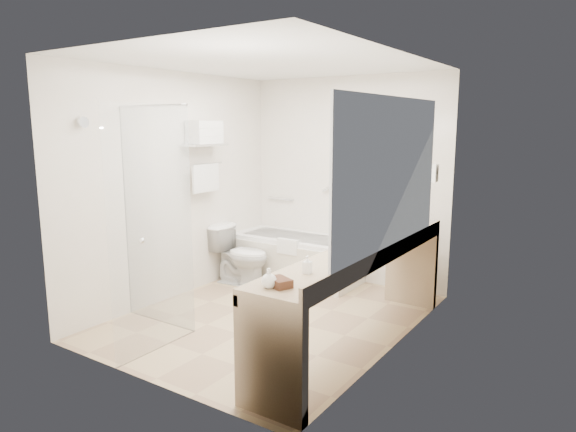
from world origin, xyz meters
The scene contains 25 objects.
floor centered at (0.00, 0.00, 0.00)m, with size 3.20×3.20×0.00m, color tan.
ceiling centered at (0.00, 0.00, 2.50)m, with size 2.60×3.20×0.10m, color white.
wall_back centered at (0.00, 1.60, 1.25)m, with size 2.60×0.10×2.50m, color silver.
wall_front centered at (0.00, -1.60, 1.25)m, with size 2.60×0.10×2.50m, color silver.
wall_left centered at (-1.30, 0.00, 1.25)m, with size 0.10×3.20×2.50m, color silver.
wall_right centered at (1.30, 0.00, 1.25)m, with size 0.10×3.20×2.50m, color silver.
bathtub centered at (-0.50, 1.24, 0.28)m, with size 1.60×0.73×0.59m.
grab_bar_short centered at (-0.95, 1.56, 0.95)m, with size 0.03×0.03×0.40m, color silver.
grab_bar_long centered at (-0.05, 1.56, 1.25)m, with size 0.03×0.03×0.60m, color silver.
shower_enclosure centered at (-0.63, -0.93, 1.07)m, with size 0.96×0.91×2.11m.
towel_shelf centered at (-1.17, 0.35, 1.75)m, with size 0.24×0.55×0.81m.
vanity_counter centered at (1.02, -0.15, 0.64)m, with size 0.55×2.70×0.95m.
sink centered at (1.05, 0.25, 0.82)m, with size 0.40×0.52×0.14m, color white.
faucet centered at (1.20, 0.25, 0.93)m, with size 0.03×0.03×0.14m, color silver.
mirror centered at (1.29, -0.15, 1.55)m, with size 0.02×2.00×1.20m, color #B2B8BF.
hairdryer_unit centered at (1.25, 1.05, 1.45)m, with size 0.08×0.10×0.18m, color white.
toilet centered at (-0.95, 0.70, 0.35)m, with size 0.40×0.72×0.71m, color white.
amenity_basket centered at (0.98, -1.28, 0.88)m, with size 0.17×0.12×0.06m, color #4E2C1B.
soap_bottle_a centered at (0.98, -0.91, 0.88)m, with size 0.06×0.13×0.06m, color white.
soap_bottle_b centered at (0.94, -1.34, 0.90)m, with size 0.11×0.13×0.11m, color white.
water_bottle_left centered at (1.04, 0.23, 0.95)m, with size 0.07×0.07×0.22m.
water_bottle_mid centered at (0.89, 0.45, 0.94)m, with size 0.06×0.06×0.19m.
water_bottle_right centered at (0.93, 1.10, 0.94)m, with size 0.06×0.06×0.20m.
drinking_glass_near centered at (0.92, 0.95, 0.89)m, with size 0.06×0.06×0.08m, color silver.
drinking_glass_far centered at (0.95, 0.41, 0.90)m, with size 0.07×0.07×0.10m, color silver.
Camera 1 is at (2.87, -4.03, 1.94)m, focal length 32.00 mm.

